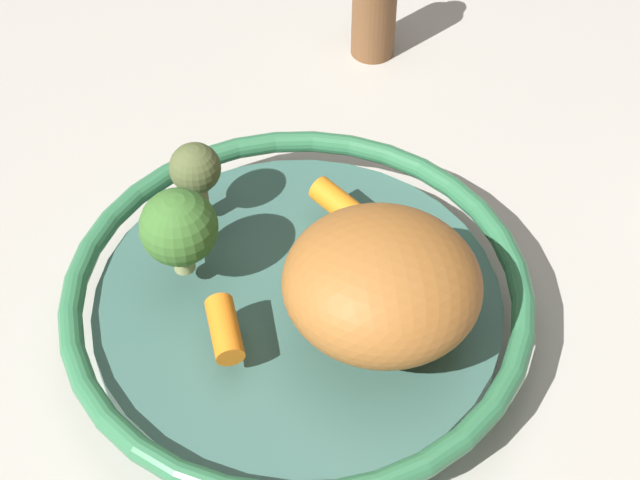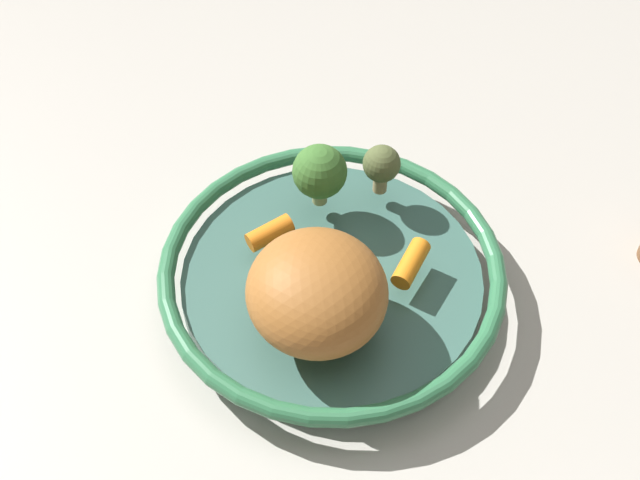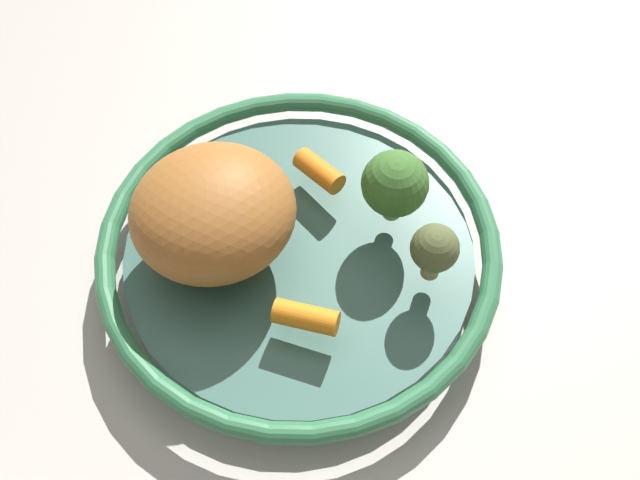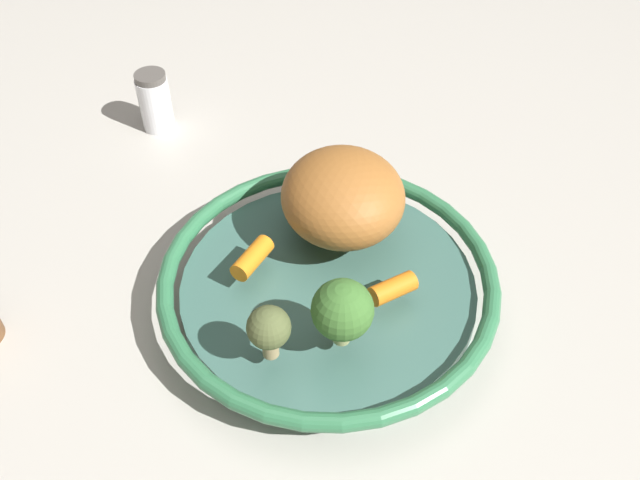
# 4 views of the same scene
# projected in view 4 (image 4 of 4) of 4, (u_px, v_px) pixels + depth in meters

# --- Properties ---
(ground_plane) EXTENTS (2.10, 2.10, 0.00)m
(ground_plane) POSITION_uv_depth(u_px,v_px,m) (328.00, 303.00, 0.71)
(ground_plane) COLOR #B7B2A8
(serving_bowl) EXTENTS (0.34, 0.34, 0.05)m
(serving_bowl) POSITION_uv_depth(u_px,v_px,m) (328.00, 287.00, 0.70)
(serving_bowl) COLOR #3D665B
(serving_bowl) RESTS_ON ground_plane
(roast_chicken_piece) EXTENTS (0.18, 0.18, 0.08)m
(roast_chicken_piece) POSITION_uv_depth(u_px,v_px,m) (343.00, 196.00, 0.69)
(roast_chicken_piece) COLOR #A1622A
(roast_chicken_piece) RESTS_ON serving_bowl
(baby_carrot_back) EXTENTS (0.05, 0.03, 0.02)m
(baby_carrot_back) POSITION_uv_depth(u_px,v_px,m) (393.00, 289.00, 0.65)
(baby_carrot_back) COLOR orange
(baby_carrot_back) RESTS_ON serving_bowl
(baby_carrot_center) EXTENTS (0.06, 0.03, 0.02)m
(baby_carrot_center) POSITION_uv_depth(u_px,v_px,m) (252.00, 258.00, 0.68)
(baby_carrot_center) COLOR orange
(baby_carrot_center) RESTS_ON serving_bowl
(broccoli_floret_mid) EXTENTS (0.04, 0.04, 0.06)m
(broccoli_floret_mid) POSITION_uv_depth(u_px,v_px,m) (269.00, 329.00, 0.58)
(broccoli_floret_mid) COLOR tan
(broccoli_floret_mid) RESTS_ON serving_bowl
(broccoli_floret_edge) EXTENTS (0.06, 0.06, 0.07)m
(broccoli_floret_edge) POSITION_uv_depth(u_px,v_px,m) (342.00, 310.00, 0.59)
(broccoli_floret_edge) COLOR tan
(broccoli_floret_edge) RESTS_ON serving_bowl
(salt_shaker) EXTENTS (0.04, 0.04, 0.08)m
(salt_shaker) POSITION_uv_depth(u_px,v_px,m) (155.00, 101.00, 0.90)
(salt_shaker) COLOR white
(salt_shaker) RESTS_ON ground_plane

